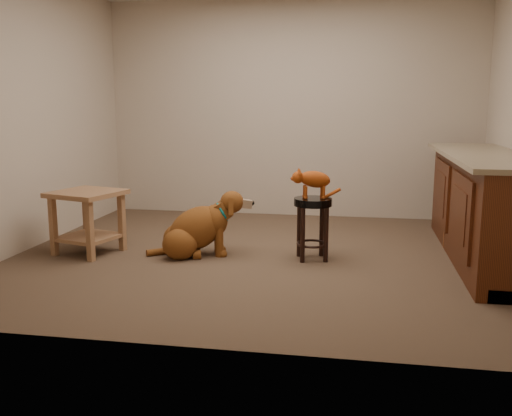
% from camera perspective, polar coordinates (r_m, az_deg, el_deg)
% --- Properties ---
extents(floor, '(4.50, 4.00, 0.01)m').
position_cam_1_polar(floor, '(5.19, 0.78, -4.87)').
color(floor, '#4E3B2B').
rests_on(floor, ground).
extents(room_shell, '(4.54, 4.04, 2.62)m').
position_cam_1_polar(room_shell, '(5.01, 0.83, 13.94)').
color(room_shell, '#BDAD98').
rests_on(room_shell, ground).
extents(cabinet_run, '(0.70, 2.56, 0.94)m').
position_cam_1_polar(cabinet_run, '(5.44, 22.00, -0.18)').
color(cabinet_run, '#4B200D').
rests_on(cabinet_run, ground).
extents(padded_stool, '(0.35, 0.35, 0.55)m').
position_cam_1_polar(padded_stool, '(5.04, 5.69, -0.81)').
color(padded_stool, black).
rests_on(padded_stool, ground).
extents(wood_stool, '(0.43, 0.43, 0.76)m').
position_cam_1_polar(wood_stool, '(5.89, 20.06, 0.27)').
color(wood_stool, brown).
rests_on(wood_stool, ground).
extents(side_table, '(0.69, 0.69, 0.58)m').
position_cam_1_polar(side_table, '(5.45, -16.49, -0.43)').
color(side_table, '#916643').
rests_on(side_table, ground).
extents(golden_retriever, '(0.96, 0.58, 0.63)m').
position_cam_1_polar(golden_retriever, '(5.21, -5.89, -2.19)').
color(golden_retriever, brown).
rests_on(golden_retriever, ground).
extents(tabby_kitten, '(0.44, 0.26, 0.29)m').
position_cam_1_polar(tabby_kitten, '(4.99, 5.63, 2.79)').
color(tabby_kitten, '#973A0F').
rests_on(tabby_kitten, padded_stool).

